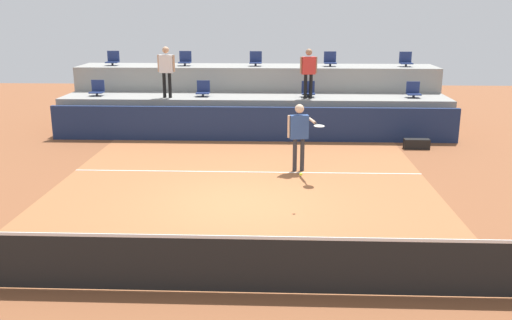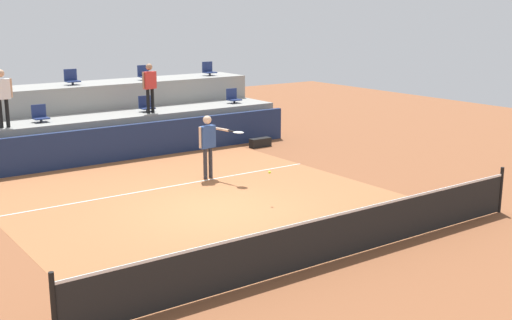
{
  "view_description": "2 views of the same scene",
  "coord_description": "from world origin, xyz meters",
  "px_view_note": "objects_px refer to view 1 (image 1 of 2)",
  "views": [
    {
      "loc": [
        0.81,
        -11.49,
        4.08
      ],
      "look_at": [
        0.38,
        -0.82,
        1.2
      ],
      "focal_mm": 39.21,
      "sensor_mm": 36.0,
      "label": 1
    },
    {
      "loc": [
        -7.77,
        -12.41,
        4.59
      ],
      "look_at": [
        1.06,
        -0.1,
        1.07
      ],
      "focal_mm": 45.63,
      "sensor_mm": 36.0,
      "label": 2
    }
  ],
  "objects_px": {
    "stadium_chair_lower_left": "(203,90)",
    "spectator_leaning_on_rail": "(166,67)",
    "stadium_chair_upper_left": "(185,60)",
    "stadium_chair_upper_right": "(330,60)",
    "stadium_chair_upper_far_left": "(113,59)",
    "stadium_chair_lower_right": "(308,90)",
    "stadium_chair_upper_far_right": "(406,60)",
    "tennis_ball": "(301,174)",
    "tennis_player": "(300,131)",
    "stadium_chair_lower_far_right": "(413,91)",
    "spectator_in_grey": "(309,69)",
    "stadium_chair_lower_far_left": "(97,89)",
    "stadium_chair_upper_center": "(256,60)",
    "equipment_bag": "(417,144)"
  },
  "relations": [
    {
      "from": "stadium_chair_lower_right",
      "to": "spectator_leaning_on_rail",
      "type": "bearing_deg",
      "value": -175.31
    },
    {
      "from": "stadium_chair_upper_center",
      "to": "tennis_player",
      "type": "relative_size",
      "value": 0.29
    },
    {
      "from": "tennis_ball",
      "to": "stadium_chair_upper_left",
      "type": "bearing_deg",
      "value": 112.64
    },
    {
      "from": "tennis_ball",
      "to": "stadium_chair_upper_center",
      "type": "bearing_deg",
      "value": 98.05
    },
    {
      "from": "stadium_chair_lower_right",
      "to": "spectator_in_grey",
      "type": "xyz_separation_m",
      "value": [
        -0.02,
        -0.38,
        0.75
      ]
    },
    {
      "from": "stadium_chair_lower_right",
      "to": "stadium_chair_upper_left",
      "type": "bearing_deg",
      "value": 157.84
    },
    {
      "from": "stadium_chair_upper_far_left",
      "to": "stadium_chair_upper_left",
      "type": "bearing_deg",
      "value": 0.0
    },
    {
      "from": "tennis_player",
      "to": "spectator_in_grey",
      "type": "relative_size",
      "value": 1.09
    },
    {
      "from": "tennis_player",
      "to": "stadium_chair_lower_far_right",
      "type": "bearing_deg",
      "value": 50.01
    },
    {
      "from": "stadium_chair_upper_far_left",
      "to": "stadium_chair_upper_left",
      "type": "distance_m",
      "value": 2.67
    },
    {
      "from": "stadium_chair_lower_left",
      "to": "stadium_chair_upper_far_right",
      "type": "bearing_deg",
      "value": 14.2
    },
    {
      "from": "stadium_chair_upper_far_left",
      "to": "stadium_chair_upper_far_right",
      "type": "height_order",
      "value": "same"
    },
    {
      "from": "stadium_chair_upper_far_left",
      "to": "equipment_bag",
      "type": "distance_m",
      "value": 11.22
    },
    {
      "from": "stadium_chair_lower_left",
      "to": "spectator_leaning_on_rail",
      "type": "xyz_separation_m",
      "value": [
        -1.14,
        -0.38,
        0.79
      ]
    },
    {
      "from": "stadium_chair_lower_far_left",
      "to": "stadium_chair_upper_left",
      "type": "height_order",
      "value": "stadium_chair_upper_left"
    },
    {
      "from": "stadium_chair_upper_right",
      "to": "spectator_leaning_on_rail",
      "type": "relative_size",
      "value": 0.31
    },
    {
      "from": "stadium_chair_lower_far_left",
      "to": "equipment_bag",
      "type": "relative_size",
      "value": 0.68
    },
    {
      "from": "equipment_bag",
      "to": "spectator_leaning_on_rail",
      "type": "bearing_deg",
      "value": 167.84
    },
    {
      "from": "stadium_chair_upper_center",
      "to": "stadium_chair_upper_right",
      "type": "distance_m",
      "value": 2.7
    },
    {
      "from": "stadium_chair_lower_right",
      "to": "stadium_chair_lower_far_left",
      "type": "bearing_deg",
      "value": 180.0
    },
    {
      "from": "stadium_chair_lower_far_right",
      "to": "tennis_ball",
      "type": "relative_size",
      "value": 7.65
    },
    {
      "from": "spectator_leaning_on_rail",
      "to": "spectator_in_grey",
      "type": "distance_m",
      "value": 4.66
    },
    {
      "from": "stadium_chair_lower_right",
      "to": "stadium_chair_upper_far_right",
      "type": "relative_size",
      "value": 1.0
    },
    {
      "from": "stadium_chair_lower_left",
      "to": "stadium_chair_upper_right",
      "type": "relative_size",
      "value": 1.0
    },
    {
      "from": "stadium_chair_upper_left",
      "to": "tennis_ball",
      "type": "bearing_deg",
      "value": -67.36
    },
    {
      "from": "spectator_leaning_on_rail",
      "to": "stadium_chair_upper_far_right",
      "type": "bearing_deg",
      "value": 14.81
    },
    {
      "from": "tennis_player",
      "to": "stadium_chair_upper_center",
      "type": "bearing_deg",
      "value": 102.13
    },
    {
      "from": "stadium_chair_upper_center",
      "to": "spectator_leaning_on_rail",
      "type": "bearing_deg",
      "value": -142.51
    },
    {
      "from": "stadium_chair_upper_left",
      "to": "stadium_chair_upper_right",
      "type": "bearing_deg",
      "value": 0.0
    },
    {
      "from": "tennis_player",
      "to": "equipment_bag",
      "type": "relative_size",
      "value": 2.32
    },
    {
      "from": "stadium_chair_lower_right",
      "to": "tennis_ball",
      "type": "distance_m",
      "value": 7.63
    },
    {
      "from": "stadium_chair_upper_far_left",
      "to": "stadium_chair_upper_far_right",
      "type": "relative_size",
      "value": 1.0
    },
    {
      "from": "stadium_chair_upper_right",
      "to": "stadium_chair_upper_far_right",
      "type": "height_order",
      "value": "same"
    },
    {
      "from": "stadium_chair_lower_far_right",
      "to": "tennis_ball",
      "type": "bearing_deg",
      "value": -117.84
    },
    {
      "from": "stadium_chair_upper_left",
      "to": "stadium_chair_lower_left",
      "type": "bearing_deg",
      "value": -63.94
    },
    {
      "from": "stadium_chair_lower_far_right",
      "to": "stadium_chair_upper_right",
      "type": "height_order",
      "value": "stadium_chair_upper_right"
    },
    {
      "from": "stadium_chair_upper_right",
      "to": "spectator_in_grey",
      "type": "height_order",
      "value": "spectator_in_grey"
    },
    {
      "from": "stadium_chair_lower_left",
      "to": "tennis_player",
      "type": "distance_m",
      "value": 5.63
    },
    {
      "from": "stadium_chair_upper_far_right",
      "to": "stadium_chair_upper_far_left",
      "type": "bearing_deg",
      "value": 180.0
    },
    {
      "from": "stadium_chair_upper_far_left",
      "to": "stadium_chair_upper_center",
      "type": "relative_size",
      "value": 1.0
    },
    {
      "from": "stadium_chair_upper_far_right",
      "to": "spectator_in_grey",
      "type": "xyz_separation_m",
      "value": [
        -3.6,
        -2.18,
        -0.1
      ]
    },
    {
      "from": "stadium_chair_lower_far_left",
      "to": "stadium_chair_lower_right",
      "type": "xyz_separation_m",
      "value": [
        7.16,
        0.0,
        0.0
      ]
    },
    {
      "from": "stadium_chair_lower_right",
      "to": "spectator_in_grey",
      "type": "height_order",
      "value": "spectator_in_grey"
    },
    {
      "from": "stadium_chair_lower_far_right",
      "to": "spectator_leaning_on_rail",
      "type": "distance_m",
      "value": 8.22
    },
    {
      "from": "spectator_leaning_on_rail",
      "to": "stadium_chair_lower_far_left",
      "type": "bearing_deg",
      "value": 171.18
    },
    {
      "from": "stadium_chair_upper_far_right",
      "to": "stadium_chair_lower_right",
      "type": "bearing_deg",
      "value": -153.27
    },
    {
      "from": "stadium_chair_lower_right",
      "to": "stadium_chair_upper_right",
      "type": "relative_size",
      "value": 1.0
    },
    {
      "from": "stadium_chair_lower_left",
      "to": "equipment_bag",
      "type": "height_order",
      "value": "stadium_chair_lower_left"
    },
    {
      "from": "stadium_chair_lower_far_right",
      "to": "spectator_leaning_on_rail",
      "type": "height_order",
      "value": "spectator_leaning_on_rail"
    },
    {
      "from": "tennis_player",
      "to": "tennis_ball",
      "type": "distance_m",
      "value": 2.91
    }
  ]
}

